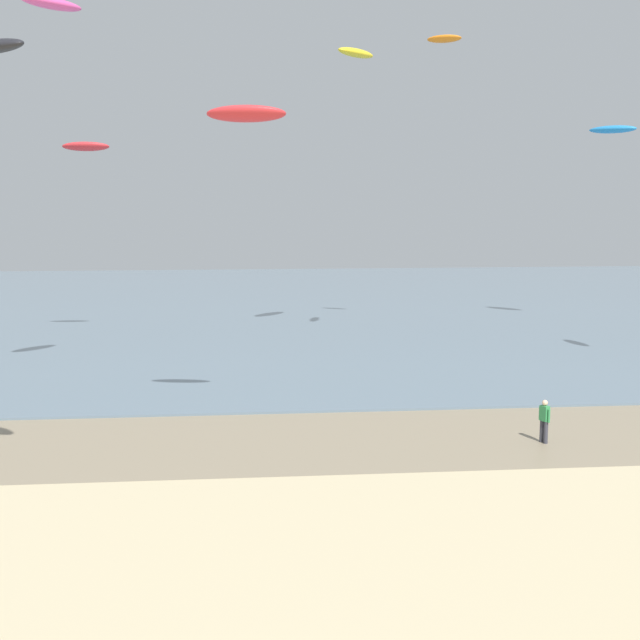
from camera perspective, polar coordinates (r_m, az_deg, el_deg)
The scene contains 9 objects.
wet_sand_strip at distance 33.60m, azimuth -3.77°, elevation -8.14°, with size 120.00×8.35×0.01m, color gray.
sea at distance 71.99m, azimuth -4.65°, elevation 0.87°, with size 160.00×70.00×0.10m, color slate.
person_nearest_camera at distance 34.29m, azimuth 14.79°, elevation -6.48°, with size 0.35×0.53×1.71m.
kite_aloft_2 at distance 33.23m, azimuth -4.96°, elevation 13.60°, with size 3.05×0.98×0.49m, color red.
kite_aloft_3 at distance 40.76m, azimuth -17.56°, elevation 19.56°, with size 3.05×0.97×0.49m, color #E54C99.
kite_aloft_6 at distance 53.62m, azimuth 2.41°, elevation 17.44°, with size 3.29×1.05×0.53m, color yellow.
kite_aloft_8 at distance 56.68m, azimuth 8.32°, elevation 18.14°, with size 2.19×0.70×0.35m, color orange.
kite_aloft_9 at distance 62.78m, azimuth 19.01°, elevation 11.98°, with size 3.28×1.05×0.52m, color #2384D1.
kite_aloft_11 at distance 55.44m, azimuth -15.42°, elevation 11.14°, with size 2.89×0.93×0.46m, color red.
Camera 1 is at (-0.82, -10.78, 9.65)m, focal length 47.78 mm.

